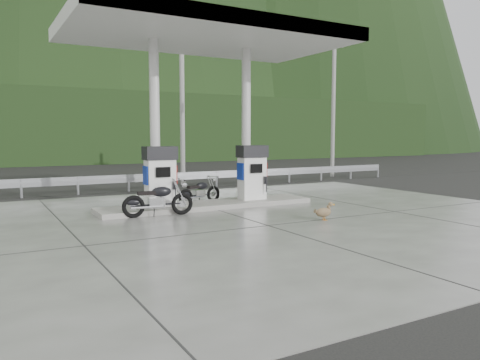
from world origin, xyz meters
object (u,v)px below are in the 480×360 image
gas_pump_left (160,176)px  motorcycle_right (158,200)px  gas_pump_right (252,172)px  duck (323,213)px  motorcycle_left (200,192)px

gas_pump_left → motorcycle_right: 1.04m
gas_pump_left → gas_pump_right: size_ratio=1.00×
duck → gas_pump_left: bearing=137.8°
gas_pump_right → motorcycle_left: size_ratio=1.10×
gas_pump_left → motorcycle_right: bearing=-113.9°
gas_pump_right → gas_pump_left: bearing=180.0°
gas_pump_right → motorcycle_right: bearing=-167.6°
gas_pump_left → motorcycle_left: 2.05m
gas_pump_right → motorcycle_right: (-3.55, -0.78, -0.60)m
gas_pump_left → motorcycle_left: size_ratio=1.10×
gas_pump_right → duck: gas_pump_right is taller
motorcycle_right → gas_pump_right: bearing=17.8°
motorcycle_right → duck: size_ratio=3.32×
gas_pump_left → motorcycle_left: bearing=28.1°
motorcycle_right → duck: bearing=-32.0°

